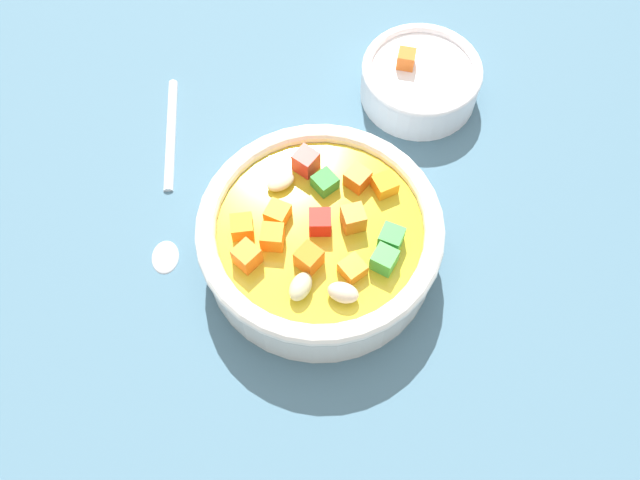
% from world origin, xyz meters
% --- Properties ---
extents(ground_plane, '(1.40, 1.40, 0.02)m').
position_xyz_m(ground_plane, '(0.00, 0.00, -0.01)').
color(ground_plane, '#42667A').
extents(soup_bowl_main, '(0.19, 0.19, 0.07)m').
position_xyz_m(soup_bowl_main, '(0.00, -0.00, 0.03)').
color(soup_bowl_main, white).
rests_on(soup_bowl_main, ground_plane).
extents(spoon, '(0.08, 0.20, 0.01)m').
position_xyz_m(spoon, '(-0.15, 0.04, 0.00)').
color(spoon, silver).
rests_on(spoon, ground_plane).
extents(side_bowl_small, '(0.11, 0.11, 0.05)m').
position_xyz_m(side_bowl_small, '(0.05, 0.19, 0.02)').
color(side_bowl_small, white).
rests_on(side_bowl_small, ground_plane).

